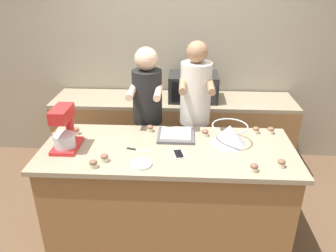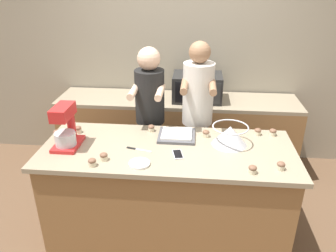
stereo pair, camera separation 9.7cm
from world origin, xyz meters
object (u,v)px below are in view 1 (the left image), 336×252
microwave_oven (193,87)px  cupcake_5 (254,167)px  stand_mixer (65,130)px  cupcake_1 (205,133)px  cell_phone (179,154)px  mixing_bowl (229,134)px  person_right (195,120)px  baking_tray (176,135)px  cupcake_2 (281,163)px  cupcake_9 (271,130)px  knife (138,150)px  cupcake_8 (105,158)px  cupcake_3 (256,130)px  cupcake_6 (55,135)px  cupcake_0 (150,128)px  small_plate (141,164)px  cupcake_4 (93,164)px  cupcake_7 (76,131)px  person_left (148,121)px

microwave_oven → cupcake_5: size_ratio=8.88×
stand_mixer → cupcake_1: size_ratio=5.82×
cell_phone → mixing_bowl: bearing=27.9°
person_right → microwave_oven: size_ratio=3.03×
person_right → baking_tray: size_ratio=5.23×
cupcake_2 → cupcake_9: bearing=84.9°
person_right → knife: 0.82m
stand_mixer → knife: bearing=-1.0°
baking_tray → cupcake_8: cupcake_8 is taller
cupcake_1 → cupcake_3: (0.46, 0.08, 0.00)m
cupcake_8 → knife: bearing=38.9°
cupcake_1 → cupcake_6: bearing=-175.0°
microwave_oven → cupcake_3: 1.06m
cupcake_9 → cupcake_0: bearing=-179.2°
baking_tray → cupcake_2: cupcake_2 is taller
cupcake_2 → cupcake_5: (-0.21, -0.07, 0.00)m
small_plate → cupcake_4: bearing=-171.9°
cupcake_7 → cupcake_9: (1.74, 0.10, 0.00)m
mixing_bowl → cell_phone: bearing=-152.1°
person_right → cupcake_0: 0.52m
person_left → cupcake_5: bearing=-46.5°
mixing_bowl → cell_phone: (-0.42, -0.22, -0.08)m
stand_mixer → cell_phone: stand_mixer is taller
cupcake_1 → cupcake_3: size_ratio=1.00×
cupcake_2 → cupcake_4: bearing=-176.6°
person_right → cupcake_3: bearing=-28.3°
person_left → cupcake_4: (-0.30, -0.94, 0.07)m
cupcake_2 → cupcake_9: (0.05, 0.56, 0.00)m
person_right → microwave_oven: person_right is taller
microwave_oven → cupcake_0: bearing=-113.7°
person_right → cupcake_1: size_ratio=26.90×
cupcake_0 → cupcake_7: size_ratio=1.00×
cupcake_1 → cupcake_7: bearing=-178.9°
cupcake_1 → cupcake_4: bearing=-146.5°
cupcake_0 → cupcake_7: 0.66m
cupcake_3 → cupcake_7: bearing=-176.3°
cell_phone → cupcake_9: size_ratio=2.51×
person_left → person_right: size_ratio=0.96×
mixing_bowl → small_plate: 0.81m
cupcake_5 → cupcake_8: (-1.12, 0.08, 0.00)m
mixing_bowl → person_right: bearing=119.1°
cupcake_3 → cupcake_7: size_ratio=1.00×
small_plate → cupcake_0: bearing=89.2°
microwave_oven → cupcake_2: size_ratio=8.88×
stand_mixer → cupcake_1: 1.19m
knife → cupcake_4: 0.40m
cupcake_5 → cupcake_6: 1.70m
person_right → cell_phone: size_ratio=10.73×
stand_mixer → cupcake_3: size_ratio=5.82×
cupcake_0 → cupcake_6: same height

